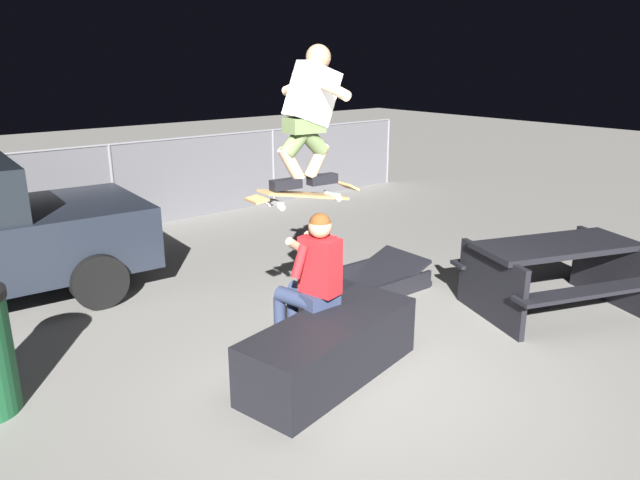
% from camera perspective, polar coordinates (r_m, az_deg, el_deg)
% --- Properties ---
extents(ground_plane, '(40.00, 40.00, 0.00)m').
position_cam_1_polar(ground_plane, '(5.22, 4.88, -12.70)').
color(ground_plane, gray).
extents(ledge_box_main, '(1.81, 0.97, 0.52)m').
position_cam_1_polar(ledge_box_main, '(5.05, 1.01, -10.43)').
color(ledge_box_main, black).
rests_on(ledge_box_main, ground).
extents(person_sitting_on_ledge, '(0.59, 0.78, 1.35)m').
position_cam_1_polar(person_sitting_on_ledge, '(5.19, -0.94, -3.56)').
color(person_sitting_on_ledge, '#2D3856').
rests_on(person_sitting_on_ledge, ground).
extents(skateboard, '(1.03, 0.28, 0.16)m').
position_cam_1_polar(skateboard, '(4.92, -1.49, 4.35)').
color(skateboard, '#AD8451').
extents(skater_airborne, '(0.63, 0.89, 1.12)m').
position_cam_1_polar(skater_airborne, '(4.85, -0.99, 12.39)').
color(skater_airborne, black).
extents(kicker_ramp, '(1.11, 0.80, 0.44)m').
position_cam_1_polar(kicker_ramp, '(7.01, 5.50, -4.03)').
color(kicker_ramp, black).
rests_on(kicker_ramp, ground).
extents(picnic_table_back, '(2.06, 1.85, 0.75)m').
position_cam_1_polar(picnic_table_back, '(6.71, 21.65, -2.32)').
color(picnic_table_back, black).
rests_on(picnic_table_back, ground).
extents(fence_back, '(12.05, 0.05, 1.36)m').
position_cam_1_polar(fence_back, '(9.63, -19.32, 5.00)').
color(fence_back, slate).
rests_on(fence_back, ground).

